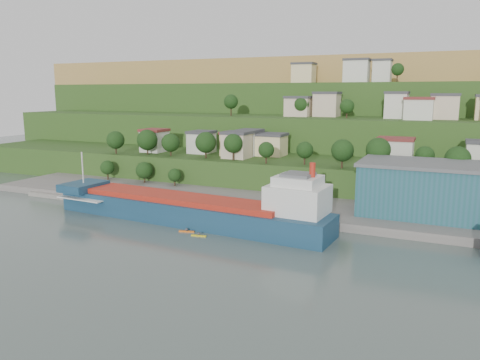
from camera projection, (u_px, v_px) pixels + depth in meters
The scene contains 10 objects.
ground at pixel (232, 239), 100.77m from camera, with size 500.00×500.00×0.00m, color #414F4B.
quay at pixel (351, 218), 117.76m from camera, with size 220.00×26.00×4.00m, color slate.
pebble_beach at pixel (100, 196), 142.71m from camera, with size 40.00×18.00×2.40m, color slate.
hillside at pixel (365, 151), 251.87m from camera, with size 360.00×211.06×96.00m.
cargo_ship_near at pixel (195, 211), 112.65m from camera, with size 73.12×16.39×18.62m.
warehouse at pixel (426, 189), 112.06m from camera, with size 31.17×19.28×12.80m.
caravan at pixel (103, 187), 143.69m from camera, with size 5.49×2.29×2.56m, color silver.
dinghy at pixel (111, 196), 135.56m from camera, with size 3.91×1.47×0.78m, color silver.
kayak_orange at pixel (187, 231), 105.86m from camera, with size 3.57×1.50×0.88m.
kayak_yellow at pixel (199, 235), 102.74m from camera, with size 3.49×1.09×0.86m.
Camera 1 is at (41.37, -87.38, 31.18)m, focal length 35.00 mm.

